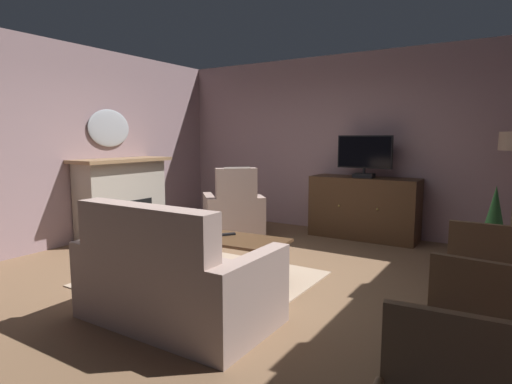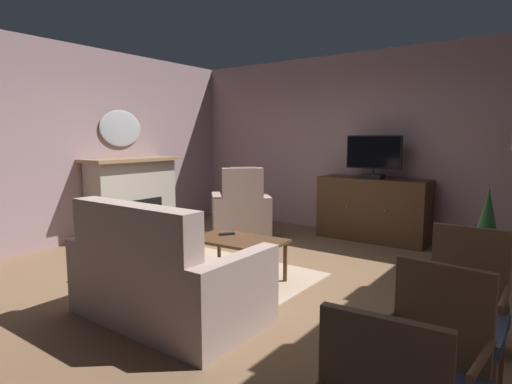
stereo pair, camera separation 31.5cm
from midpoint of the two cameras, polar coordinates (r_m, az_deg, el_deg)
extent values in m
cube|color=brown|center=(4.58, -1.37, -12.25)|extent=(6.33, 6.48, 0.04)
cube|color=gray|center=(6.93, 13.85, 6.34)|extent=(6.33, 0.10, 2.83)
cube|color=gray|center=(6.50, -22.41, 5.93)|extent=(0.10, 6.48, 2.83)
cube|color=tan|center=(4.66, -5.37, -11.58)|extent=(2.17, 1.88, 0.01)
cube|color=#4C4C51|center=(6.54, -12.74, -6.01)|extent=(0.50, 1.59, 0.04)
cube|color=#ADA393|center=(6.76, -15.26, -0.83)|extent=(0.45, 1.39, 1.16)
cube|color=black|center=(6.66, -14.18, -3.17)|extent=(0.10, 0.78, 0.52)
cube|color=#93704C|center=(6.67, -15.22, 4.29)|extent=(0.57, 1.55, 0.05)
ellipsoid|color=#B2B7BF|center=(6.87, -16.74, 8.31)|extent=(0.06, 0.76, 0.57)
cube|color=black|center=(6.57, 16.86, -5.99)|extent=(1.53, 0.48, 0.06)
cube|color=#422B19|center=(6.49, 17.01, -2.25)|extent=(1.59, 0.54, 0.93)
sphere|color=tan|center=(6.31, 13.72, -1.97)|extent=(0.03, 0.03, 0.03)
sphere|color=tan|center=(6.13, 18.68, -2.44)|extent=(0.03, 0.03, 0.03)
cube|color=black|center=(6.38, 17.03, 2.06)|extent=(0.29, 0.20, 0.06)
cylinder|color=black|center=(6.37, 17.05, 2.69)|extent=(0.04, 0.04, 0.08)
cube|color=black|center=(6.36, 17.15, 5.22)|extent=(0.81, 0.05, 0.48)
cube|color=black|center=(6.33, 17.07, 5.22)|extent=(0.77, 0.01, 0.44)
cube|color=#4C331E|center=(4.43, -0.37, -6.62)|extent=(1.01, 0.63, 0.03)
cylinder|color=#4C331E|center=(4.48, 6.04, -9.55)|extent=(0.04, 0.04, 0.43)
cylinder|color=#4C331E|center=(4.91, -3.20, -8.00)|extent=(0.04, 0.04, 0.43)
cylinder|color=#4C331E|center=(4.08, 3.08, -11.22)|extent=(0.04, 0.04, 0.43)
cylinder|color=#4C331E|center=(4.55, -6.67, -9.29)|extent=(0.04, 0.04, 0.43)
cube|color=black|center=(4.60, -2.04, -5.75)|extent=(0.14, 0.17, 0.02)
cube|color=#A3897F|center=(3.69, -9.16, -13.33)|extent=(1.30, 0.92, 0.44)
cube|color=#A3897F|center=(3.31, -13.79, -6.66)|extent=(1.30, 0.20, 0.59)
cube|color=#A3897F|center=(4.18, -16.32, -9.47)|extent=(0.15, 0.92, 0.66)
cube|color=#A3897F|center=(3.21, 0.24, -14.38)|extent=(0.15, 0.92, 0.66)
cube|color=tan|center=(3.66, -13.37, -8.07)|extent=(0.37, 0.15, 0.36)
cube|color=#A3897F|center=(6.43, -0.72, -4.16)|extent=(1.00, 1.00, 0.46)
cube|color=#A3897F|center=(6.02, -0.35, 0.29)|extent=(0.55, 0.54, 0.63)
cube|color=#A3897F|center=(6.38, -3.93, -3.36)|extent=(0.67, 0.69, 0.66)
cube|color=#A3897F|center=(6.46, 2.43, -3.20)|extent=(0.67, 0.69, 0.66)
cube|color=white|center=(5.93, -0.26, 2.28)|extent=(0.28, 0.27, 0.24)
cube|color=brown|center=(2.22, 27.92, -15.07)|extent=(0.43, 0.08, 0.51)
cylinder|color=brown|center=(2.02, 32.69, -18.76)|extent=(0.06, 0.35, 0.03)
cylinder|color=brown|center=(2.11, 20.63, -16.89)|extent=(0.06, 0.35, 0.03)
cube|color=#42567A|center=(2.84, 28.92, -15.69)|extent=(0.47, 0.50, 0.08)
cube|color=brown|center=(2.97, 29.84, -9.26)|extent=(0.43, 0.04, 0.54)
cylinder|color=brown|center=(2.78, 23.44, -21.49)|extent=(0.04, 0.04, 0.41)
cylinder|color=brown|center=(3.16, 25.31, -17.91)|extent=(0.04, 0.04, 0.41)
cylinder|color=brown|center=(3.13, 33.11, -18.73)|extent=(0.04, 0.04, 0.41)
cylinder|color=brown|center=(2.75, 33.75, -11.88)|extent=(0.03, 0.40, 0.03)
cylinder|color=brown|center=(2.80, 24.76, -11.00)|extent=(0.03, 0.40, 0.03)
cylinder|color=slate|center=(3.64, 30.50, -15.60)|extent=(0.26, 0.26, 0.32)
cone|color=#2D6B33|center=(3.47, 31.15, -6.55)|extent=(0.36, 0.36, 0.86)
ellipsoid|color=gray|center=(5.87, -7.68, -6.62)|extent=(0.44, 0.44, 0.20)
sphere|color=gray|center=(6.12, -7.73, -5.76)|extent=(0.15, 0.15, 0.15)
cone|color=gray|center=(6.10, -8.12, -5.13)|extent=(0.04, 0.04, 0.04)
cone|color=gray|center=(6.10, -7.36, -5.11)|extent=(0.04, 0.04, 0.04)
cylinder|color=gray|center=(5.58, -8.02, -7.80)|extent=(0.18, 0.18, 0.08)
camera|label=1|loc=(0.16, -88.07, 0.25)|focal=29.31mm
camera|label=2|loc=(0.16, 91.93, -0.25)|focal=29.31mm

